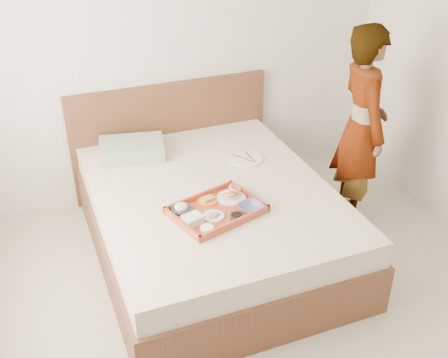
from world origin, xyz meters
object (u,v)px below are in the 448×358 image
tray (217,210)px  person (361,128)px  dinner_plate (246,159)px  bed (212,220)px

tray → person: size_ratio=0.36×
dinner_plate → person: size_ratio=0.16×
person → dinner_plate: bearing=83.1°
dinner_plate → person: (0.79, -0.28, 0.24)m
bed → dinner_plate: bearing=37.6°
bed → tray: size_ratio=3.62×
dinner_plate → person: bearing=-19.3°
bed → dinner_plate: dinner_plate is taller
bed → person: 1.29m
bed → tray: (-0.08, -0.29, 0.29)m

